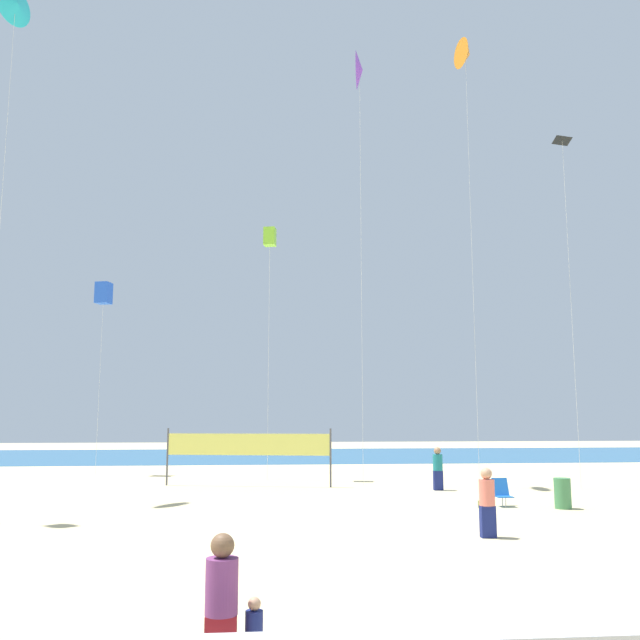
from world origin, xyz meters
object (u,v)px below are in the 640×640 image
object	(u,v)px
kite_violet_delta	(360,71)
kite_cyan_delta	(15,5)
beachgoer_teal_shirt	(438,467)
kite_lime_box	(270,238)
kite_black_diamond	(563,143)
folding_beach_chair	(502,492)
beachgoer_coral_shirt	(487,500)
trash_barrel	(563,493)
kite_blue_box	(104,293)
mother_figure	(221,603)
beach_handbag	(483,504)
toddler_figure	(254,635)
kite_orange_delta	(465,55)
volleyball_net	(248,447)

from	to	relation	value
kite_violet_delta	kite_cyan_delta	bearing A→B (deg)	-165.44
beachgoer_teal_shirt	kite_lime_box	size ratio (longest dim) A/B	0.14
kite_black_diamond	folding_beach_chair	bearing A→B (deg)	-136.30
beachgoer_coral_shirt	trash_barrel	size ratio (longest dim) A/B	1.74
kite_black_diamond	kite_blue_box	bearing A→B (deg)	158.02
mother_figure	beachgoer_teal_shirt	distance (m)	20.22
beach_handbag	kite_black_diamond	world-z (taller)	kite_black_diamond
toddler_figure	kite_cyan_delta	xyz separation A→B (m)	(-9.70, 17.28, 18.45)
toddler_figure	kite_blue_box	world-z (taller)	kite_blue_box
mother_figure	kite_orange_delta	world-z (taller)	kite_orange_delta
beachgoer_coral_shirt	beachgoer_teal_shirt	xyz separation A→B (m)	(1.58, 10.34, 0.01)
beachgoer_teal_shirt	kite_violet_delta	distance (m)	18.35
folding_beach_chair	beachgoer_coral_shirt	bearing A→B (deg)	-120.30
beachgoer_teal_shirt	folding_beach_chair	bearing A→B (deg)	-70.29
kite_cyan_delta	toddler_figure	bearing A→B (deg)	-60.70
trash_barrel	kite_lime_box	distance (m)	18.03
toddler_figure	trash_barrel	xyz separation A→B (m)	(9.71, 13.06, 0.01)
mother_figure	kite_cyan_delta	bearing A→B (deg)	139.85
trash_barrel	volleyball_net	distance (m)	12.83
trash_barrel	kite_blue_box	world-z (taller)	kite_blue_box
beachgoer_coral_shirt	beachgoer_teal_shirt	size ratio (longest dim) A/B	0.99
beach_handbag	kite_orange_delta	xyz separation A→B (m)	(2.02, 6.33, 19.15)
toddler_figure	folding_beach_chair	distance (m)	15.99
kite_lime_box	trash_barrel	bearing A→B (deg)	-49.55
trash_barrel	volleyball_net	bearing A→B (deg)	142.18
kite_cyan_delta	trash_barrel	bearing A→B (deg)	-12.27
kite_lime_box	kite_cyan_delta	xyz separation A→B (m)	(-10.19, -6.60, 7.36)
mother_figure	kite_black_diamond	size ratio (longest dim) A/B	0.11
beachgoer_coral_shirt	kite_orange_delta	distance (m)	21.95
kite_orange_delta	kite_cyan_delta	xyz separation A→B (m)	(-18.94, -2.47, -0.34)
toddler_figure	kite_orange_delta	world-z (taller)	kite_orange_delta
kite_black_diamond	kite_violet_delta	size ratio (longest dim) A/B	0.76
kite_lime_box	beachgoer_teal_shirt	bearing A→B (deg)	-37.97
kite_blue_box	volleyball_net	bearing A→B (deg)	-39.63
toddler_figure	kite_blue_box	bearing A→B (deg)	84.18
trash_barrel	kite_violet_delta	distance (m)	20.72
folding_beach_chair	volleyball_net	size ratio (longest dim) A/B	0.13
kite_violet_delta	kite_orange_delta	distance (m)	4.87
folding_beach_chair	volleyball_net	bearing A→B (deg)	133.16
mother_figure	toddler_figure	size ratio (longest dim) A/B	1.82
kite_lime_box	kite_orange_delta	distance (m)	12.36
kite_violet_delta	kite_orange_delta	world-z (taller)	kite_orange_delta
trash_barrel	beach_handbag	distance (m)	2.54
beach_handbag	kite_lime_box	size ratio (longest dim) A/B	0.02
beach_handbag	kite_cyan_delta	distance (m)	25.60
trash_barrel	mother_figure	bearing A→B (deg)	-127.42
volleyball_net	kite_blue_box	xyz separation A→B (m)	(-7.72, 6.39, 7.65)
mother_figure	kite_lime_box	xyz separation A→B (m)	(0.85, 23.99, 10.71)
mother_figure	kite_lime_box	world-z (taller)	kite_lime_box
beachgoer_teal_shirt	volleyball_net	size ratio (longest dim) A/B	0.24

